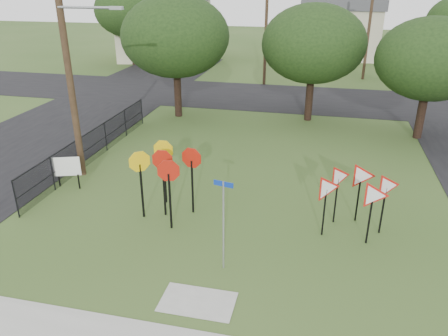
# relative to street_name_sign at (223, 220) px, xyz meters

# --- Properties ---
(ground) EXTENTS (140.00, 140.00, 0.00)m
(ground) POSITION_rel_street_name_sign_xyz_m (-0.33, 0.75, -1.65)
(ground) COLOR #314D1C
(street_left) EXTENTS (8.00, 50.00, 0.02)m
(street_left) POSITION_rel_street_name_sign_xyz_m (-12.33, 10.75, -1.64)
(street_left) COLOR black
(street_left) RESTS_ON ground
(street_far) EXTENTS (60.00, 8.00, 0.02)m
(street_far) POSITION_rel_street_name_sign_xyz_m (-0.33, 20.75, -1.64)
(street_far) COLOR black
(street_far) RESTS_ON ground
(curb_pad) EXTENTS (2.00, 1.20, 0.02)m
(curb_pad) POSITION_rel_street_name_sign_xyz_m (-0.33, -1.65, -1.64)
(curb_pad) COLOR #9D9D94
(curb_pad) RESTS_ON ground
(street_name_sign) EXTENTS (0.58, 0.15, 2.87)m
(street_name_sign) POSITION_rel_street_name_sign_xyz_m (0.00, 0.00, 0.00)
(street_name_sign) COLOR #9C9FA4
(street_name_sign) RESTS_ON ground
(stop_sign_cluster) EXTENTS (2.38, 1.91, 2.57)m
(stop_sign_cluster) POSITION_rel_street_name_sign_xyz_m (-2.72, 2.69, 0.25)
(stop_sign_cluster) COLOR black
(stop_sign_cluster) RESTS_ON ground
(yield_sign_cluster) EXTENTS (2.77, 1.62, 2.26)m
(yield_sign_cluster) POSITION_rel_street_name_sign_xyz_m (3.82, 3.06, 0.01)
(yield_sign_cluster) COLOR black
(yield_sign_cluster) RESTS_ON ground
(info_board) EXTENTS (1.04, 0.39, 1.35)m
(info_board) POSITION_rel_street_name_sign_xyz_m (-7.48, 3.91, -0.75)
(info_board) COLOR black
(info_board) RESTS_ON ground
(utility_pole_main) EXTENTS (3.55, 0.33, 10.00)m
(utility_pole_main) POSITION_rel_street_name_sign_xyz_m (-7.57, 5.24, 3.56)
(utility_pole_main) COLOR #43301E
(utility_pole_main) RESTS_ON ground
(far_pole_a) EXTENTS (1.40, 0.24, 9.00)m
(far_pole_a) POSITION_rel_street_name_sign_xyz_m (-2.33, 24.75, 2.95)
(far_pole_a) COLOR #43301E
(far_pole_a) RESTS_ON ground
(far_pole_b) EXTENTS (1.40, 0.24, 8.50)m
(far_pole_b) POSITION_rel_street_name_sign_xyz_m (5.67, 28.75, 2.69)
(far_pole_b) COLOR #43301E
(far_pole_b) RESTS_ON ground
(far_pole_c) EXTENTS (1.40, 0.24, 9.00)m
(far_pole_c) POSITION_rel_street_name_sign_xyz_m (-10.33, 30.75, 2.95)
(far_pole_c) COLOR #43301E
(far_pole_c) RESTS_ON ground
(fence_run) EXTENTS (0.05, 11.55, 1.50)m
(fence_run) POSITION_rel_street_name_sign_xyz_m (-7.93, 7.00, -0.87)
(fence_run) COLOR black
(fence_run) RESTS_ON ground
(house_left) EXTENTS (10.58, 8.88, 7.20)m
(house_left) POSITION_rel_street_name_sign_xyz_m (-14.33, 34.75, 2.00)
(house_left) COLOR beige
(house_left) RESTS_ON ground
(house_mid) EXTENTS (8.40, 8.40, 6.20)m
(house_mid) POSITION_rel_street_name_sign_xyz_m (3.67, 40.75, 1.49)
(house_mid) COLOR beige
(house_mid) RESTS_ON ground
(tree_near_left) EXTENTS (6.40, 6.40, 7.27)m
(tree_near_left) POSITION_rel_street_name_sign_xyz_m (-6.33, 14.75, 3.20)
(tree_near_left) COLOR black
(tree_near_left) RESTS_ON ground
(tree_near_mid) EXTENTS (6.00, 6.00, 6.80)m
(tree_near_mid) POSITION_rel_street_name_sign_xyz_m (1.67, 15.75, 2.89)
(tree_near_mid) COLOR black
(tree_near_mid) RESTS_ON ground
(tree_near_right) EXTENTS (5.60, 5.60, 6.33)m
(tree_near_right) POSITION_rel_street_name_sign_xyz_m (7.67, 13.75, 2.57)
(tree_near_right) COLOR black
(tree_near_right) RESTS_ON ground
(tree_far_left) EXTENTS (6.80, 6.80, 7.73)m
(tree_far_left) POSITION_rel_street_name_sign_xyz_m (-16.33, 30.75, 3.52)
(tree_far_left) COLOR black
(tree_far_left) RESTS_ON ground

